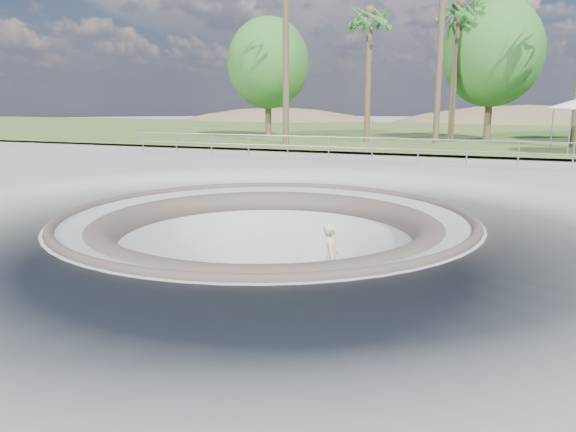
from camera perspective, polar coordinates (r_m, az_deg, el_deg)
name	(u,v)px	position (r m, az deg, el deg)	size (l,w,h in m)	color
ground	(266,216)	(13.93, -2.25, 0.00)	(180.00, 180.00, 0.00)	#A3A29D
skate_bowl	(267,286)	(14.41, -2.19, -7.14)	(14.00, 14.00, 4.10)	#A3A29D
grass_strip	(432,132)	(46.92, 14.40, 8.22)	(180.00, 36.00, 0.12)	#456327
distant_hills	(485,184)	(70.42, 19.36, 3.07)	(103.20, 45.00, 28.60)	brown
safety_railing	(372,149)	(25.21, 8.55, 6.76)	(25.00, 0.06, 1.03)	#92949A
skateboard	(330,291)	(14.11, 4.31, -7.59)	(0.90, 0.51, 0.09)	olive
skater	(331,257)	(13.84, 4.37, -4.19)	(0.62, 0.41, 1.70)	#D3BF88
palm_b	(370,20)	(35.41, 8.32, 19.14)	(2.60, 2.60, 8.53)	brown
palm_d	(458,14)	(36.87, 16.85, 19.09)	(2.60, 2.60, 8.94)	brown
bushy_tree_left	(268,63)	(39.95, -2.05, 15.25)	(5.68, 5.17, 8.20)	brown
bushy_tree_mid	(493,52)	(38.55, 20.07, 15.36)	(6.18, 5.62, 8.91)	brown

